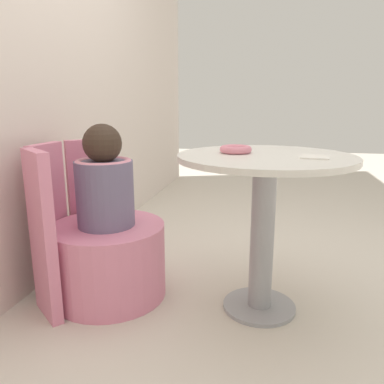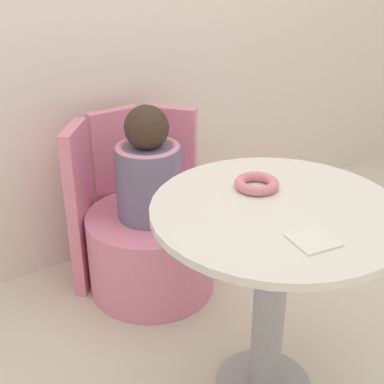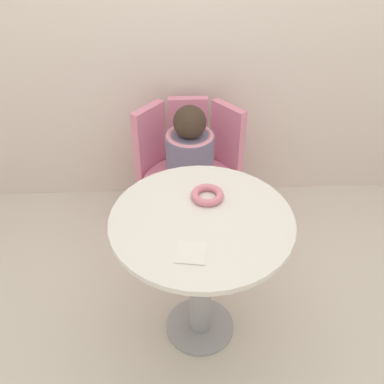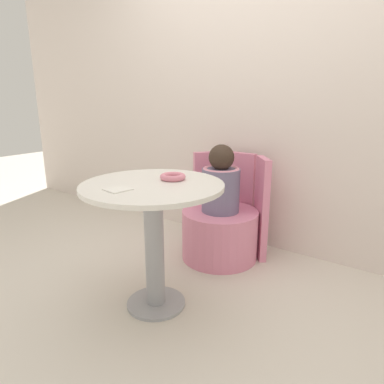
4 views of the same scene
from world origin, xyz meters
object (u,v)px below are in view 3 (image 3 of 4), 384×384
(tub_chair, at_px, (190,206))
(round_table, at_px, (201,251))
(donut, at_px, (207,195))
(child_figure, at_px, (190,151))

(tub_chair, bearing_deg, round_table, -88.33)
(round_table, bearing_deg, donut, 76.70)
(donut, bearing_deg, child_figure, 94.99)
(round_table, relative_size, child_figure, 1.57)
(round_table, height_order, donut, donut)
(donut, bearing_deg, round_table, -103.30)
(round_table, xyz_separation_m, tub_chair, (-0.02, 0.74, -0.36))
(child_figure, height_order, donut, child_figure)
(round_table, height_order, child_figure, child_figure)
(round_table, distance_m, tub_chair, 0.83)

